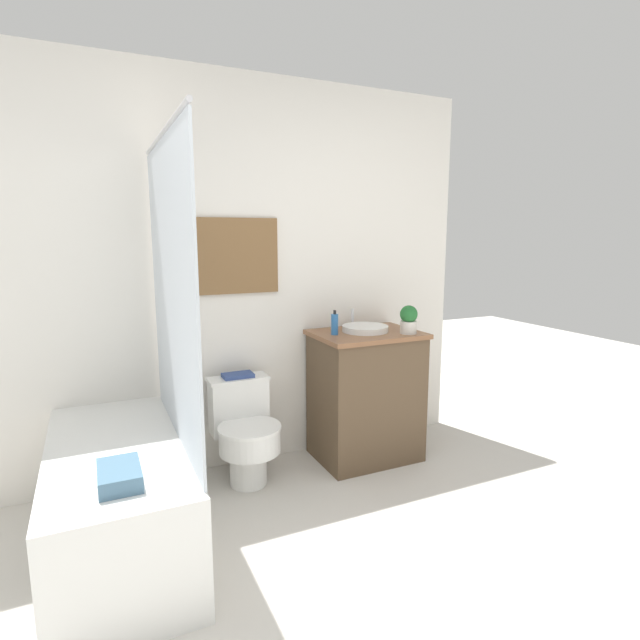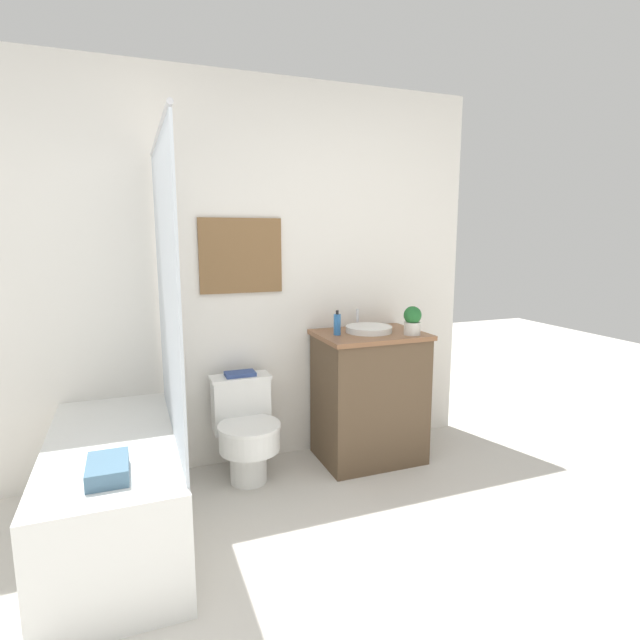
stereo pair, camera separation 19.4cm
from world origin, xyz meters
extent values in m
cube|color=white|center=(0.00, 2.03, 1.25)|extent=(3.25, 0.05, 2.50)
cube|color=brown|center=(-0.02, 1.99, 1.38)|extent=(0.53, 0.02, 0.47)
cube|color=beige|center=(-0.02, 1.99, 1.38)|extent=(0.50, 0.01, 0.44)
cube|color=white|center=(-0.83, 1.33, 0.27)|extent=(0.60, 1.35, 0.53)
cube|color=silver|center=(-0.53, 1.33, 1.11)|extent=(0.01, 1.24, 1.67)
cylinder|color=#B7B7BC|center=(-0.53, 1.33, 1.97)|extent=(0.02, 1.24, 0.02)
cube|color=slate|center=(-0.83, 0.92, 0.57)|extent=(0.16, 0.25, 0.07)
cylinder|color=white|center=(-0.07, 1.69, 0.11)|extent=(0.23, 0.23, 0.23)
cylinder|color=white|center=(-0.07, 1.65, 0.30)|extent=(0.37, 0.37, 0.14)
cylinder|color=white|center=(-0.07, 1.65, 0.38)|extent=(0.38, 0.38, 0.02)
cube|color=white|center=(-0.07, 1.88, 0.44)|extent=(0.36, 0.16, 0.34)
cube|color=white|center=(-0.07, 1.88, 0.62)|extent=(0.38, 0.17, 0.02)
cube|color=brown|center=(0.77, 1.73, 0.42)|extent=(0.67, 0.49, 0.85)
cube|color=brown|center=(0.77, 1.73, 0.86)|extent=(0.70, 0.52, 0.03)
cylinder|color=white|center=(0.77, 1.75, 0.90)|extent=(0.31, 0.31, 0.04)
cylinder|color=silver|center=(0.77, 1.93, 0.94)|extent=(0.02, 0.02, 0.13)
cylinder|color=#2D6BB2|center=(0.54, 1.74, 0.95)|extent=(0.05, 0.05, 0.13)
cylinder|color=black|center=(0.54, 1.74, 1.03)|extent=(0.02, 0.02, 0.02)
cylinder|color=beige|center=(0.99, 1.57, 0.92)|extent=(0.11, 0.11, 0.08)
sphere|color=#23662D|center=(0.99, 1.57, 1.01)|extent=(0.11, 0.11, 0.11)
cube|color=#33477F|center=(-0.07, 1.88, 0.64)|extent=(0.19, 0.12, 0.02)
camera|label=1|loc=(-0.88, -1.09, 1.51)|focal=28.00mm
camera|label=2|loc=(-0.70, -1.17, 1.51)|focal=28.00mm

